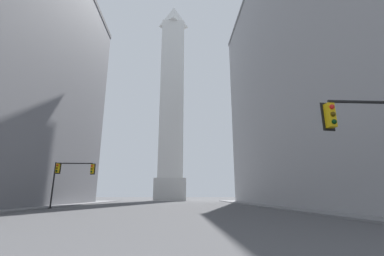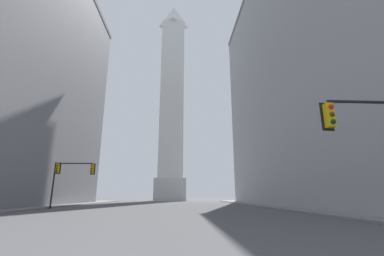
% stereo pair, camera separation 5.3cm
% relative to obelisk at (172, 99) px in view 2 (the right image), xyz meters
% --- Properties ---
extents(sidewalk_left, '(5.00, 82.90, 0.15)m').
position_rel_obelisk_xyz_m(sidewalk_left, '(-15.49, -44.21, -29.28)').
color(sidewalk_left, slate).
rests_on(sidewalk_left, ground_plane).
extents(sidewalk_right, '(5.00, 82.90, 0.15)m').
position_rel_obelisk_xyz_m(sidewalk_right, '(15.49, -44.21, -29.28)').
color(sidewalk_right, slate).
rests_on(sidewalk_right, ground_plane).
extents(building_right, '(19.68, 54.09, 40.65)m').
position_rel_obelisk_xyz_m(building_right, '(24.85, -39.24, -9.02)').
color(building_right, '#9E9EA0').
rests_on(building_right, ground_plane).
extents(obelisk, '(8.44, 8.44, 61.53)m').
position_rel_obelisk_xyz_m(obelisk, '(0.00, 0.00, 0.00)').
color(obelisk, silver).
rests_on(obelisk, ground_plane).
extents(traffic_light_mid_left, '(4.91, 0.52, 5.37)m').
position_rel_obelisk_xyz_m(traffic_light_mid_left, '(-11.15, -39.97, -25.26)').
color(traffic_light_mid_left, black).
rests_on(traffic_light_mid_left, ground_plane).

